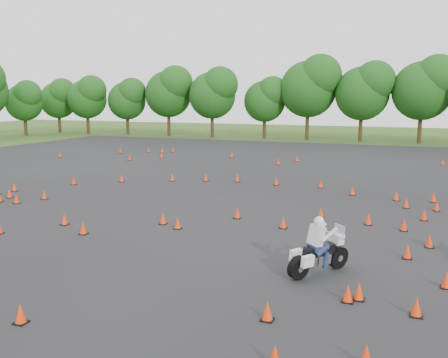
% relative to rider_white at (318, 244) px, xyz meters
% --- Properties ---
extents(ground, '(140.00, 140.00, 0.00)m').
position_rel_rider_white_xyz_m(ground, '(-6.10, 4.18, -0.90)').
color(ground, '#2D5119').
rests_on(ground, ground).
extents(asphalt_pad, '(62.00, 62.00, 0.00)m').
position_rel_rider_white_xyz_m(asphalt_pad, '(-6.10, 10.18, -0.90)').
color(asphalt_pad, black).
rests_on(asphalt_pad, ground).
extents(treeline, '(86.95, 32.39, 10.95)m').
position_rel_rider_white_xyz_m(treeline, '(-2.35, 39.55, 3.74)').
color(treeline, '#194714').
rests_on(treeline, ground).
extents(traffic_cones, '(36.50, 33.33, 0.45)m').
position_rel_rider_white_xyz_m(traffic_cones, '(-6.19, 9.72, -0.67)').
color(traffic_cones, red).
rests_on(traffic_cones, asphalt_pad).
extents(rider_white, '(1.90, 2.33, 1.80)m').
position_rel_rider_white_xyz_m(rider_white, '(0.00, 0.00, 0.00)').
color(rider_white, beige).
rests_on(rider_white, ground).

